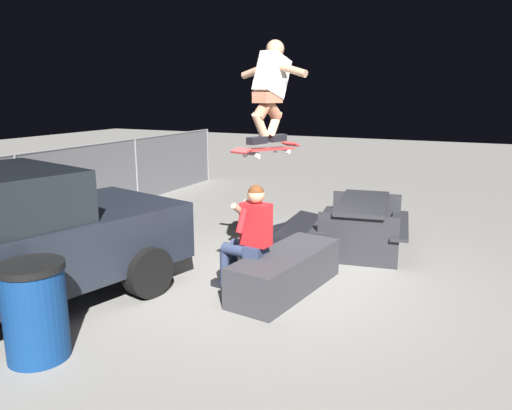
% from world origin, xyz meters
% --- Properties ---
extents(ground_plane, '(40.00, 40.00, 0.00)m').
position_xyz_m(ground_plane, '(0.00, 0.00, 0.00)').
color(ground_plane, gray).
extents(ledge_box_main, '(1.80, 0.85, 0.48)m').
position_xyz_m(ledge_box_main, '(-0.25, -0.16, 0.24)').
color(ledge_box_main, '#38383D').
rests_on(ledge_box_main, ground).
extents(person_sitting_on_ledge, '(0.60, 0.78, 1.31)m').
position_xyz_m(person_sitting_on_ledge, '(-0.45, 0.23, 0.73)').
color(person_sitting_on_ledge, '#2D3856').
rests_on(person_sitting_on_ledge, ground).
extents(skateboard, '(1.04, 0.44, 0.13)m').
position_xyz_m(skateboard, '(-0.38, 0.03, 1.72)').
color(skateboard, '#B72D2D').
extents(skater_airborne, '(0.64, 0.88, 1.12)m').
position_xyz_m(skater_airborne, '(-0.32, 0.02, 2.40)').
color(skater_airborne, black).
extents(kicker_ramp, '(1.42, 1.16, 0.45)m').
position_xyz_m(kicker_ramp, '(1.72, 0.44, 0.07)').
color(kicker_ramp, black).
rests_on(kicker_ramp, ground).
extents(picnic_table_back, '(1.89, 1.58, 0.75)m').
position_xyz_m(picnic_table_back, '(1.76, -0.60, 0.50)').
color(picnic_table_back, '#28282D').
rests_on(picnic_table_back, ground).
extents(trash_bin, '(0.57, 0.57, 0.89)m').
position_xyz_m(trash_bin, '(-2.64, 1.27, 0.45)').
color(trash_bin, navy).
rests_on(trash_bin, ground).
extents(fence_back, '(12.05, 0.05, 1.38)m').
position_xyz_m(fence_back, '(0.00, 4.64, 0.73)').
color(fence_back, slate).
rests_on(fence_back, ground).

